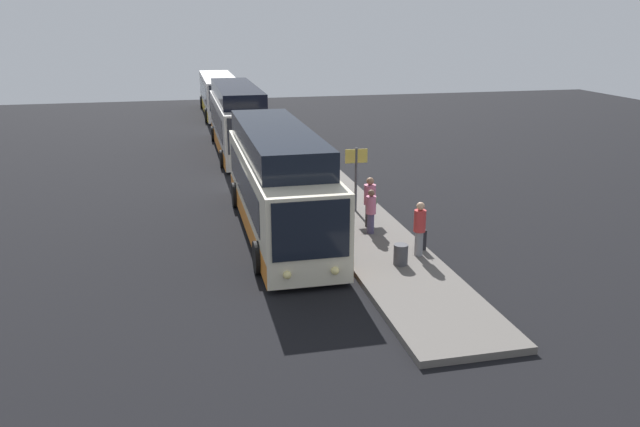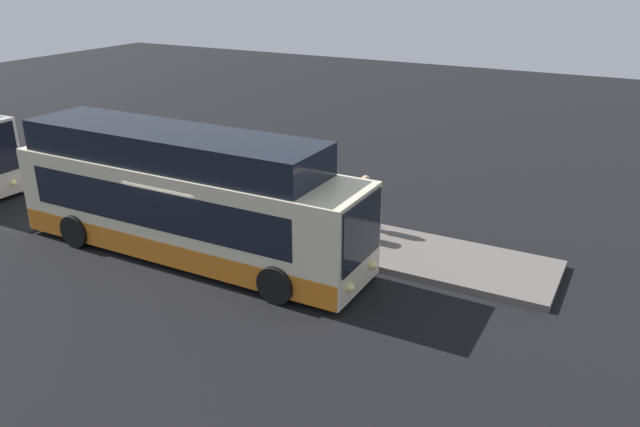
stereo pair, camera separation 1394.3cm
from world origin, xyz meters
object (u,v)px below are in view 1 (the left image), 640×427
object	(u,v)px
passenger_waiting	(370,200)
trash_bin	(401,255)
bus_third	(219,95)
suitcase	(421,239)
passenger_with_bags	(371,210)
bus_second	(238,122)
bus_lead	(278,186)
passenger_boarding	(420,227)
sign_post	(356,170)

from	to	relation	value
passenger_waiting	trash_bin	xyz separation A→B (m)	(3.77, -0.16, -0.66)
passenger_waiting	bus_third	bearing A→B (deg)	133.19
bus_third	suitcase	xyz separation A→B (m)	(33.55, 4.15, -0.97)
bus_third	passenger_with_bags	bearing A→B (deg)	5.42
bus_second	passenger_with_bags	world-z (taller)	bus_second
trash_bin	passenger_with_bags	bearing A→B (deg)	-179.50
bus_second	suitcase	distance (m)	18.67
bus_third	passenger_waiting	bearing A→B (deg)	5.90
passenger_waiting	bus_second	bearing A→B (deg)	138.91
bus_lead	passenger_with_bags	distance (m)	3.47
passenger_waiting	suitcase	world-z (taller)	passenger_waiting
passenger_with_bags	suitcase	distance (m)	2.26
bus_lead	bus_second	distance (m)	14.66
bus_second	suitcase	world-z (taller)	bus_second
passenger_with_bags	passenger_waiting	bearing A→B (deg)	140.03
passenger_with_bags	suitcase	world-z (taller)	passenger_with_bags
passenger_waiting	passenger_with_bags	bearing A→B (deg)	-66.91
passenger_boarding	trash_bin	bearing A→B (deg)	121.56
bus_second	suitcase	xyz separation A→B (m)	(18.17, 4.15, -1.15)
bus_second	sign_post	xyz separation A→B (m)	(13.56, 3.23, 0.16)
sign_post	trash_bin	xyz separation A→B (m)	(5.75, -0.20, -1.34)
bus_third	trash_bin	xyz separation A→B (m)	(34.70, 3.03, -0.99)
passenger_boarding	passenger_with_bags	world-z (taller)	passenger_boarding
passenger_boarding	suitcase	distance (m)	0.86
bus_lead	passenger_waiting	xyz separation A→B (m)	(0.87, 3.19, -0.49)
passenger_waiting	sign_post	xyz separation A→B (m)	(-1.98, 0.04, 0.68)
bus_lead	sign_post	xyz separation A→B (m)	(-1.11, 3.23, 0.19)
bus_third	trash_bin	size ratio (longest dim) A/B	19.16
suitcase	passenger_waiting	bearing A→B (deg)	-159.96
bus_third	suitcase	size ratio (longest dim) A/B	13.47
bus_third	passenger_waiting	size ratio (longest dim) A/B	6.79
passenger_boarding	trash_bin	distance (m)	1.22
bus_lead	passenger_waiting	world-z (taller)	bus_lead
trash_bin	bus_third	bearing A→B (deg)	-175.01
bus_third	sign_post	distance (m)	29.13
passenger_boarding	trash_bin	size ratio (longest dim) A/B	2.72
sign_post	passenger_waiting	bearing A→B (deg)	-1.11
bus_third	passenger_waiting	xyz separation A→B (m)	(30.92, 3.19, -0.33)
sign_post	trash_bin	distance (m)	5.91
sign_post	trash_bin	size ratio (longest dim) A/B	3.87
passenger_boarding	passenger_waiting	size ratio (longest dim) A/B	0.96
bus_lead	sign_post	distance (m)	3.42
bus_second	passenger_waiting	xyz separation A→B (m)	(15.53, 3.19, -0.52)
bus_third	sign_post	world-z (taller)	bus_third
bus_lead	bus_third	xyz separation A→B (m)	(-30.05, 0.00, -0.16)
trash_bin	sign_post	bearing A→B (deg)	177.99
passenger_with_bags	suitcase	size ratio (longest dim) A/B	1.72
suitcase	passenger_boarding	bearing A→B (deg)	-29.48
bus_second	trash_bin	world-z (taller)	bus_second
bus_third	trash_bin	distance (m)	34.84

